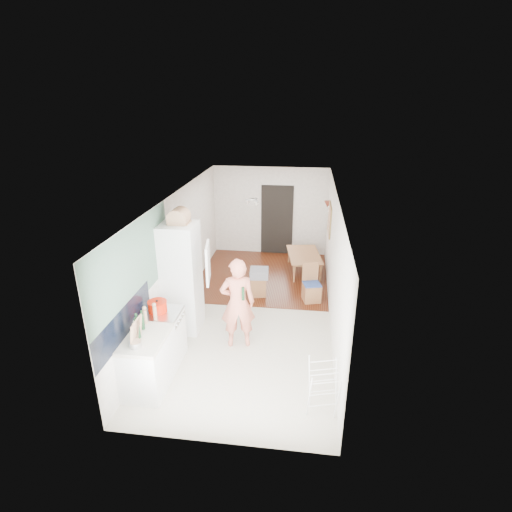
% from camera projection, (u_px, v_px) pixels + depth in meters
% --- Properties ---
extents(room_shell, '(3.20, 7.00, 2.50)m').
position_uv_depth(room_shell, '(253.00, 258.00, 8.05)').
color(room_shell, white).
rests_on(room_shell, ground).
extents(floor, '(3.20, 7.00, 0.01)m').
position_uv_depth(floor, '(253.00, 312.00, 8.52)').
color(floor, beige).
rests_on(floor, ground).
extents(wood_floor_overlay, '(3.20, 3.30, 0.01)m').
position_uv_depth(wood_floor_overlay, '(263.00, 276.00, 10.22)').
color(wood_floor_overlay, '#562C15').
rests_on(wood_floor_overlay, room_shell).
extents(sage_wall_panel, '(0.02, 3.00, 1.30)m').
position_uv_depth(sage_wall_panel, '(134.00, 265.00, 6.18)').
color(sage_wall_panel, slate).
rests_on(sage_wall_panel, room_shell).
extents(tile_splashback, '(0.02, 1.90, 0.50)m').
position_uv_depth(tile_splashback, '(125.00, 323.00, 5.94)').
color(tile_splashback, black).
rests_on(tile_splashback, room_shell).
extents(doorway_recess, '(0.90, 0.04, 2.00)m').
position_uv_depth(doorway_recess, '(277.00, 220.00, 11.32)').
color(doorway_recess, black).
rests_on(doorway_recess, room_shell).
extents(base_cabinet, '(0.60, 0.90, 0.86)m').
position_uv_depth(base_cabinet, '(148.00, 364.00, 6.17)').
color(base_cabinet, white).
rests_on(base_cabinet, room_shell).
extents(worktop, '(0.62, 0.92, 0.06)m').
position_uv_depth(worktop, '(145.00, 339.00, 6.00)').
color(worktop, beige).
rests_on(worktop, room_shell).
extents(range_cooker, '(0.60, 0.60, 0.88)m').
position_uv_depth(range_cooker, '(164.00, 337.00, 6.86)').
color(range_cooker, white).
rests_on(range_cooker, room_shell).
extents(cooker_top, '(0.60, 0.60, 0.04)m').
position_uv_depth(cooker_top, '(162.00, 313.00, 6.69)').
color(cooker_top, silver).
rests_on(cooker_top, room_shell).
extents(fridge_housing, '(0.66, 0.66, 2.15)m').
position_uv_depth(fridge_housing, '(181.00, 278.00, 7.55)').
color(fridge_housing, white).
rests_on(fridge_housing, room_shell).
extents(fridge_door, '(0.14, 0.56, 0.70)m').
position_uv_depth(fridge_door, '(208.00, 263.00, 7.03)').
color(fridge_door, white).
rests_on(fridge_door, room_shell).
extents(fridge_interior, '(0.02, 0.52, 0.66)m').
position_uv_depth(fridge_interior, '(196.00, 256.00, 7.34)').
color(fridge_interior, white).
rests_on(fridge_interior, room_shell).
extents(pinboard, '(0.03, 0.90, 0.70)m').
position_uv_depth(pinboard, '(330.00, 219.00, 9.50)').
color(pinboard, tan).
rests_on(pinboard, room_shell).
extents(pinboard_frame, '(0.00, 0.94, 0.74)m').
position_uv_depth(pinboard_frame, '(329.00, 219.00, 9.50)').
color(pinboard_frame, olive).
rests_on(pinboard_frame, room_shell).
extents(wall_sconce, '(0.18, 0.18, 0.16)m').
position_uv_depth(wall_sconce, '(328.00, 204.00, 10.03)').
color(wall_sconce, maroon).
rests_on(wall_sconce, room_shell).
extents(person, '(0.82, 0.63, 2.02)m').
position_uv_depth(person, '(237.00, 296.00, 7.04)').
color(person, '#EB7E64').
rests_on(person, floor).
extents(dining_table, '(0.85, 1.29, 0.42)m').
position_uv_depth(dining_table, '(305.00, 264.00, 10.37)').
color(dining_table, olive).
rests_on(dining_table, floor).
extents(dining_chair, '(0.45, 0.45, 0.87)m').
position_uv_depth(dining_chair, '(312.00, 283.00, 8.81)').
color(dining_chair, olive).
rests_on(dining_chair, floor).
extents(stool, '(0.41, 0.41, 0.46)m').
position_uv_depth(stool, '(258.00, 286.00, 9.15)').
color(stool, olive).
rests_on(stool, floor).
extents(grey_drape, '(0.44, 0.44, 0.19)m').
position_uv_depth(grey_drape, '(259.00, 273.00, 9.04)').
color(grey_drape, gray).
rests_on(grey_drape, stool).
extents(drying_rack, '(0.49, 0.46, 0.80)m').
position_uv_depth(drying_rack, '(323.00, 389.00, 5.68)').
color(drying_rack, white).
rests_on(drying_rack, floor).
extents(bread_bin, '(0.39, 0.37, 0.20)m').
position_uv_depth(bread_bin, '(179.00, 218.00, 7.16)').
color(bread_bin, tan).
rests_on(bread_bin, fridge_housing).
extents(red_casserole, '(0.40, 0.40, 0.19)m').
position_uv_depth(red_casserole, '(157.00, 306.00, 6.67)').
color(red_casserole, red).
rests_on(red_casserole, cooker_top).
extents(steel_pan, '(0.21, 0.21, 0.09)m').
position_uv_depth(steel_pan, '(135.00, 344.00, 5.74)').
color(steel_pan, silver).
rests_on(steel_pan, worktop).
extents(held_bottle, '(0.05, 0.05, 0.24)m').
position_uv_depth(held_bottle, '(243.00, 294.00, 6.88)').
color(held_bottle, '#163C1E').
rests_on(held_bottle, person).
extents(bottle_a, '(0.09, 0.09, 0.33)m').
position_uv_depth(bottle_a, '(138.00, 328.00, 5.92)').
color(bottle_a, '#163C1E').
rests_on(bottle_a, worktop).
extents(bottle_b, '(0.07, 0.07, 0.26)m').
position_uv_depth(bottle_b, '(142.00, 322.00, 6.15)').
color(bottle_b, '#163C1E').
rests_on(bottle_b, worktop).
extents(bottle_c, '(0.09, 0.09, 0.21)m').
position_uv_depth(bottle_c, '(137.00, 327.00, 6.07)').
color(bottle_c, silver).
rests_on(bottle_c, worktop).
extents(pepper_mill_front, '(0.08, 0.08, 0.24)m').
position_uv_depth(pepper_mill_front, '(145.00, 317.00, 6.31)').
color(pepper_mill_front, tan).
rests_on(pepper_mill_front, worktop).
extents(pepper_mill_back, '(0.08, 0.08, 0.23)m').
position_uv_depth(pepper_mill_back, '(155.00, 313.00, 6.44)').
color(pepper_mill_back, tan).
rests_on(pepper_mill_back, worktop).
extents(chopping_boards, '(0.08, 0.28, 0.38)m').
position_uv_depth(chopping_boards, '(136.00, 331.00, 5.80)').
color(chopping_boards, tan).
rests_on(chopping_boards, worktop).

